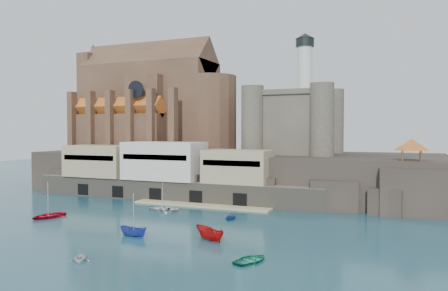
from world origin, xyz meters
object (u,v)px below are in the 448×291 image
church (154,107)px  castle_keep (295,119)px  pavilion (412,146)px  boat_0 (48,218)px  boat_1 (80,261)px  boat_2 (134,236)px

church → castle_keep: size_ratio=1.60×
pavilion → boat_0: 68.18m
castle_keep → church: bearing=178.9°
castle_keep → boat_1: (-10.97, -62.97, -18.31)m
pavilion → boat_2: (-38.12, -34.96, -12.73)m
church → boat_2: bearing=-61.1°
church → pavilion: 68.65m
boat_0 → pavilion: bearing=37.2°
pavilion → castle_keep: bearing=149.8°
boat_0 → boat_2: (22.03, -5.49, 0.00)m
castle_keep → boat_2: bearing=-103.7°
castle_keep → boat_0: bearing=-127.5°
castle_keep → boat_1: size_ratio=9.51×
boat_0 → boat_1: size_ratio=2.10×
boat_0 → boat_1: bearing=-27.2°
boat_2 → castle_keep: bearing=-7.7°
castle_keep → boat_0: castle_keep is taller
church → boat_0: church is taller
pavilion → boat_2: bearing=-137.5°
castle_keep → boat_0: size_ratio=4.52×
boat_1 → pavilion: bearing=20.5°
church → boat_2: size_ratio=9.80×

